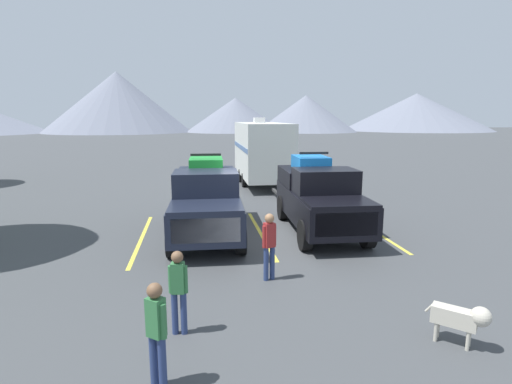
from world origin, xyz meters
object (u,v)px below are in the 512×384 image
Objects in this scene: camper_trailer_a at (262,149)px; person_a at (178,287)px; person_b at (269,242)px; person_c at (156,328)px; pickup_truck_b at (319,196)px; dog at (464,318)px; pickup_truck_a at (206,198)px.

camper_trailer_a reaches higher than person_a.
person_b reaches higher than person_c.
pickup_truck_b is 6.71× the size of dog.
person_a is at bearing -133.42° from person_b.
person_a is at bearing 166.56° from dog.
person_a is at bearing 80.24° from person_c.
camper_trailer_a is at bearing 92.00° from dog.
dog is (4.93, 0.30, -0.39)m from person_c.
pickup_truck_a is 7.25× the size of dog.
pickup_truck_b is 8.78m from person_c.
pickup_truck_a is 8.36m from dog.
person_c is at bearing -176.55° from dog.
person_b is at bearing 46.58° from person_a.
pickup_truck_b reaches higher than person_a.
person_c is at bearing -99.76° from person_a.
camper_trailer_a is 13.80m from person_b.
pickup_truck_b reaches higher than person_b.
camper_trailer_a is 5.22× the size of person_b.
person_a is at bearing -104.60° from camper_trailer_a.
person_b is at bearing 57.55° from person_c.
person_c is at bearing -104.21° from camper_trailer_a.
dog is at bearing 3.45° from person_c.
pickup_truck_b is 4.59m from person_b.
pickup_truck_b is 0.63× the size of camper_trailer_a.
person_c is (-2.25, -3.53, -0.02)m from person_b.
person_b is (-2.09, -13.60, -1.05)m from camper_trailer_a.
person_c is 1.99× the size of dog.
camper_trailer_a is at bearing 75.40° from person_a.
person_b is at bearing -98.74° from camper_trailer_a.
person_a is at bearing -126.23° from pickup_truck_b.
pickup_truck_b is (3.73, -0.17, -0.00)m from pickup_truck_a.
pickup_truck_b is at bearing 92.18° from dog.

